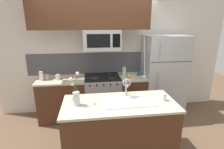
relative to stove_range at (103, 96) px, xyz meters
The scene contains 21 objects.
ground_plane 1.01m from the stove_range, 90.00° to the right, with size 10.00×10.00×0.00m, color brown.
rear_partition 0.97m from the stove_range, 51.72° to the left, with size 5.20×0.10×2.60m, color silver.
splash_band 0.76m from the stove_range, 90.00° to the left, with size 3.26×0.01×0.48m, color #4C4C51.
back_counter_left 0.87m from the stove_range, behind, with size 1.00×0.65×0.91m.
back_counter_right 0.66m from the stove_range, ahead, with size 0.58×0.65×0.91m.
stove_range is the anchor object (origin of this frame).
microwave 1.25m from the stove_range, 89.84° to the right, with size 0.74×0.40×0.40m.
upper_cabinet_band 1.77m from the stove_range, 166.63° to the right, with size 2.29×0.34×0.60m, color #4C2B19.
refrigerator 1.45m from the stove_range, ahead, with size 0.89×0.74×1.79m.
storage_jar_tall 1.36m from the stove_range, behind, with size 0.08×0.08×0.18m.
storage_jar_medium 1.26m from the stove_range, behind, with size 0.09×0.09×0.15m.
storage_jar_short 1.05m from the stove_range, behind, with size 0.09×0.09×0.11m.
storage_jar_squat 0.77m from the stove_range, behind, with size 0.10×0.10×0.10m.
banana_bunch 0.79m from the stove_range, ahead, with size 0.19×0.12×0.08m.
french_press 0.74m from the stove_range, ahead, with size 0.09×0.09×0.27m.
coffee_tin 0.97m from the stove_range, ahead, with size 0.08×0.08×0.11m, color #1E5184.
island_counter 1.26m from the stove_range, 82.64° to the right, with size 1.70×0.78×0.91m.
kitchen_sink 1.34m from the stove_range, 76.17° to the right, with size 0.76×0.41×0.16m.
sink_faucet 1.27m from the stove_range, 73.57° to the right, with size 0.14×0.14×0.31m.
drinking_glass 1.60m from the stove_range, 56.03° to the right, with size 0.07×0.07×0.11m.
flower_vase 1.45m from the stove_range, 110.71° to the right, with size 0.14×0.16×0.48m.
Camera 1 is at (-0.26, -2.69, 2.08)m, focal length 28.00 mm.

